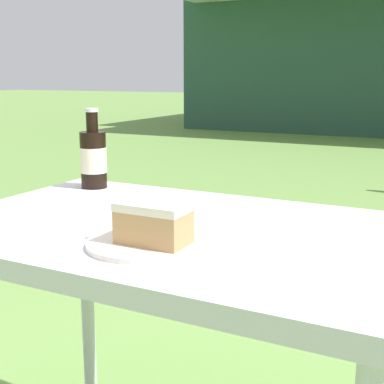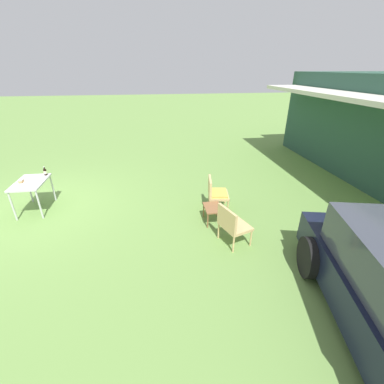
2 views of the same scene
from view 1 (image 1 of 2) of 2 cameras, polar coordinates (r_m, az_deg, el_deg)
name	(u,v)px [view 1 (image 1 of 2)]	position (r m, az deg, el deg)	size (l,w,h in m)	color
patio_table	(171,258)	(1.15, -2.28, -7.10)	(0.99, 0.64, 0.75)	silver
cake_on_plate	(149,230)	(0.97, -4.58, -4.10)	(0.20, 0.20, 0.08)	silver
cola_bottle_near	(93,158)	(1.51, -10.48, 3.62)	(0.07, 0.07, 0.22)	black
fork	(125,243)	(1.00, -7.15, -5.39)	(0.18, 0.02, 0.01)	silver
loose_bottle_cap	(191,219)	(1.15, -0.06, -2.93)	(0.03, 0.03, 0.01)	silver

